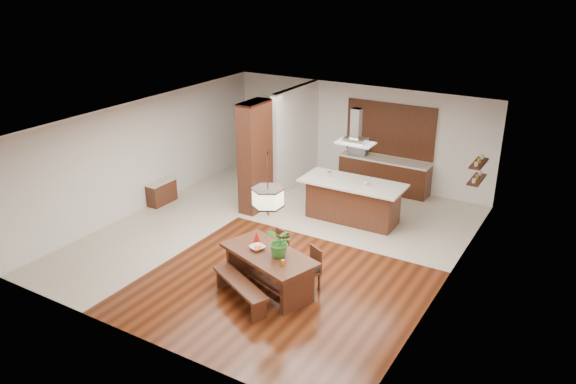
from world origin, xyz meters
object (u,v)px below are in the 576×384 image
Objects in this scene: foliage_plant at (280,242)px; island_cup at (366,183)px; range_hood at (356,126)px; microwave at (358,150)px; dining_chair_right at (308,269)px; pendant_lantern at (268,185)px; kitchen_island at (353,201)px; dining_chair_left at (277,251)px; dining_bench at (240,292)px; dining_table at (269,263)px; fruit_bowl at (257,248)px; hallway_console at (162,192)px.

foliage_plant is 4.51× the size of island_cup.
range_hood is 2.86m from microwave.
range_hood is (-0.62, 3.43, 2.02)m from dining_chair_right.
pendant_lantern reaches higher than kitchen_island.
dining_chair_left is 1.00× the size of dining_chair_right.
range_hood is at bearing 168.16° from island_cup.
island_cup reaches higher than dining_bench.
kitchen_island is 19.29× the size of island_cup.
dining_bench is 1.81× the size of dining_chair_left.
island_cup is at bearing 83.88° from dining_table.
fruit_bowl is at bearing -128.32° from dining_chair_right.
kitchen_island is (0.32, 3.82, -0.31)m from fruit_bowl.
microwave reaches higher than island_cup.
dining_chair_right is at bearing 32.33° from dining_table.
foliage_plant is 3.77m from island_cup.
dining_chair_right is 0.98× the size of range_hood.
foliage_plant reaches higher than kitchen_island.
fruit_bowl is 0.32× the size of range_hood.
dining_bench is at bearing -98.05° from island_cup.
fruit_bowl reaches higher than dining_chair_right.
pendant_lantern is 2.55× the size of microwave.
microwave is (3.99, 3.98, 0.78)m from hallway_console.
fruit_bowl is at bearing -89.19° from microwave.
dining_bench is 11.95× the size of island_cup.
dining_bench is (-0.22, -0.68, -0.38)m from dining_table.
dining_chair_right is (0.88, 1.09, 0.22)m from dining_bench.
island_cup is at bearing 122.89° from dining_chair_right.
pendant_lantern reaches higher than microwave.
dining_chair_left is at bearing -102.63° from island_cup.
kitchen_island is (4.91, 1.63, 0.23)m from hallway_console.
kitchen_island is at bearing 85.26° from fruit_bowl.
microwave is at bearing 98.10° from pendant_lantern.
hallway_console is 5.68m from pendant_lantern.
dining_table is at bearing 90.00° from pendant_lantern.
dining_chair_left is at bearing -17.85° from hallway_console.
dining_chair_right is 0.89m from foliage_plant.
kitchen_island reaches higher than dining_table.
dining_bench is 6.94m from microwave.
dining_chair_right is at bearing -85.67° from island_cup.
fruit_bowl is (-0.28, 0.02, -1.39)m from pendant_lantern.
microwave is at bearing 118.00° from island_cup.
fruit_bowl is at bearing 176.73° from pendant_lantern.
island_cup is (-0.25, 3.35, 0.67)m from dining_chair_right.
fruit_bowl is at bearing 94.56° from dining_bench.
pendant_lantern is at bearing -3.27° from fruit_bowl.
fruit_bowl is 2.16× the size of island_cup.
island_cup is (0.15, 3.76, -0.01)m from foliage_plant.
range_hood is (0.26, 4.52, 2.24)m from dining_bench.
dining_table is 3.84m from kitchen_island.
dining_chair_right reaches higher than hallway_console.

